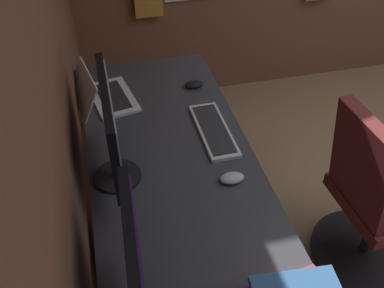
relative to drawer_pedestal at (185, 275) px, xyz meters
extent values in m
cube|color=brown|center=(-0.17, 0.41, 0.95)|extent=(4.78, 0.10, 2.60)
cube|color=#38383D|center=(0.18, -0.03, 0.37)|extent=(2.12, 0.74, 0.03)
cylinder|color=silver|center=(1.18, -0.34, 0.00)|extent=(0.05, 0.05, 0.70)
cylinder|color=silver|center=(1.18, 0.28, 0.00)|extent=(0.05, 0.05, 0.70)
cube|color=#38383D|center=(0.00, 0.00, 0.00)|extent=(0.40, 0.50, 0.69)
cube|color=silver|center=(0.00, -0.25, 0.00)|extent=(0.37, 0.01, 0.61)
cube|color=black|center=(-0.37, 0.21, 0.66)|extent=(0.53, 0.05, 0.32)
cube|color=#4C1960|center=(-0.37, 0.20, 0.66)|extent=(0.49, 0.03, 0.28)
cylinder|color=black|center=(0.29, 0.22, 0.39)|extent=(0.20, 0.20, 0.01)
cylinder|color=black|center=(0.29, 0.22, 0.44)|extent=(0.04, 0.04, 0.10)
cube|color=black|center=(0.29, 0.22, 0.66)|extent=(0.53, 0.03, 0.34)
cube|color=#B2BCCC|center=(0.29, 0.20, 0.66)|extent=(0.48, 0.01, 0.30)
cube|color=white|center=(0.88, 0.18, 0.39)|extent=(0.38, 0.27, 0.01)
cube|color=#262628|center=(0.88, 0.18, 0.40)|extent=(0.30, 0.18, 0.00)
cube|color=white|center=(0.85, 0.33, 0.49)|extent=(0.36, 0.15, 0.18)
cube|color=black|center=(0.85, 0.33, 0.49)|extent=(0.32, 0.13, 0.15)
cube|color=silver|center=(0.49, -0.26, 0.39)|extent=(0.42, 0.14, 0.02)
cube|color=#2D2D30|center=(0.49, -0.26, 0.40)|extent=(0.38, 0.12, 0.00)
ellipsoid|color=silver|center=(0.15, -0.24, 0.40)|extent=(0.06, 0.10, 0.03)
ellipsoid|color=black|center=(0.89, -0.26, 0.40)|extent=(0.06, 0.10, 0.03)
cube|color=maroon|center=(0.09, -0.82, 0.40)|extent=(0.40, 0.15, 0.50)
cylinder|color=black|center=(0.10, -1.03, -0.10)|extent=(0.05, 0.05, 0.37)
cylinder|color=black|center=(0.10, -1.03, -0.31)|extent=(0.56, 0.56, 0.03)
camera|label=1|loc=(-1.00, 0.21, 1.66)|focal=39.19mm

